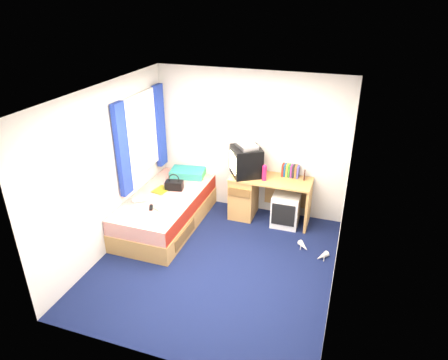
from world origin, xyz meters
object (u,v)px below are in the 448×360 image
(crt_tv, at_px, (246,161))
(vcr, at_px, (247,145))
(bed, at_px, (166,210))
(desk, at_px, (254,194))
(storage_cube, at_px, (286,210))
(towel, at_px, (172,201))
(magazine, at_px, (161,190))
(pillow, at_px, (188,173))
(water_bottle, at_px, (139,200))
(remote_control, at_px, (151,207))
(white_heels, at_px, (313,251))
(handbag, at_px, (174,185))
(aerosol_can, at_px, (263,171))
(picture_frame, at_px, (304,175))
(pink_water_bottle, at_px, (264,173))
(colour_swatch_fan, at_px, (157,209))

(crt_tv, distance_m, vcr, 0.27)
(bed, relative_size, desk, 1.54)
(storage_cube, relative_size, towel, 1.85)
(bed, relative_size, magazine, 7.14)
(pillow, xyz_separation_m, water_bottle, (-0.33, -1.10, -0.03))
(remote_control, relative_size, white_heels, 0.33)
(desk, xyz_separation_m, magazine, (-1.40, -0.60, 0.14))
(storage_cube, height_order, handbag, handbag)
(aerosol_can, relative_size, water_bottle, 0.97)
(handbag, bearing_deg, magazine, -160.88)
(pillow, height_order, towel, pillow)
(vcr, distance_m, remote_control, 1.78)
(towel, xyz_separation_m, white_heels, (2.14, 0.17, -0.55))
(picture_frame, bearing_deg, pink_water_bottle, -163.12)
(water_bottle, height_order, remote_control, water_bottle)
(crt_tv, bearing_deg, vcr, 90.00)
(storage_cube, distance_m, pink_water_bottle, 0.71)
(bed, distance_m, water_bottle, 0.52)
(pink_water_bottle, distance_m, remote_control, 1.84)
(picture_frame, bearing_deg, desk, -175.40)
(magazine, bearing_deg, bed, -45.88)
(handbag, bearing_deg, vcr, 12.97)
(aerosol_can, distance_m, handbag, 1.46)
(remote_control, bearing_deg, pink_water_bottle, 9.81)
(pillow, bearing_deg, magazine, -106.54)
(desk, height_order, aerosol_can, aerosol_can)
(storage_cube, distance_m, water_bottle, 2.33)
(pillow, xyz_separation_m, white_heels, (2.31, -0.81, -0.56))
(storage_cube, distance_m, colour_swatch_fan, 2.07)
(storage_cube, relative_size, vcr, 1.43)
(water_bottle, bearing_deg, remote_control, -23.47)
(vcr, bearing_deg, desk, 48.59)
(storage_cube, height_order, picture_frame, picture_frame)
(pink_water_bottle, height_order, water_bottle, pink_water_bottle)
(handbag, height_order, towel, handbag)
(storage_cube, height_order, aerosol_can, aerosol_can)
(magazine, bearing_deg, storage_cube, 14.59)
(picture_frame, relative_size, colour_swatch_fan, 0.64)
(crt_tv, relative_size, handbag, 2.03)
(towel, bearing_deg, storage_cube, 27.94)
(pillow, xyz_separation_m, storage_cube, (1.77, -0.13, -0.34))
(crt_tv, xyz_separation_m, handbag, (-1.07, -0.49, -0.37))
(remote_control, bearing_deg, handbag, 58.60)
(bed, xyz_separation_m, desk, (1.26, 0.74, 0.14))
(handbag, relative_size, white_heels, 0.64)
(aerosol_can, xyz_separation_m, colour_swatch_fan, (-1.31, -1.18, -0.30))
(picture_frame, bearing_deg, water_bottle, -158.29)
(pillow, distance_m, aerosol_can, 1.36)
(bed, distance_m, crt_tv, 1.51)
(bed, distance_m, aerosol_can, 1.68)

